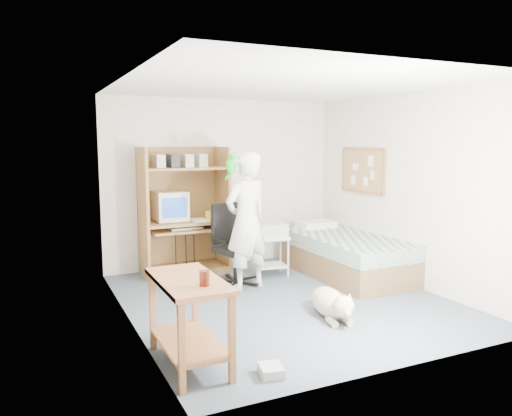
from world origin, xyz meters
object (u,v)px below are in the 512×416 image
(bed, at_px, (345,255))
(side_desk, at_px, (189,308))
(office_chair, at_px, (233,255))
(person, at_px, (247,221))
(printer_cart, at_px, (271,249))
(computer_hutch, at_px, (184,216))
(dog, at_px, (331,303))

(bed, bearing_deg, side_desk, -147.50)
(office_chair, height_order, person, person)
(person, xyz_separation_m, printer_cart, (0.57, 0.45, -0.50))
(computer_hutch, relative_size, side_desk, 1.80)
(person, relative_size, dog, 1.79)
(dog, relative_size, printer_cart, 1.74)
(side_desk, relative_size, office_chair, 0.95)
(office_chair, relative_size, dog, 1.08)
(side_desk, bearing_deg, dog, 15.11)
(side_desk, distance_m, printer_cart, 2.96)
(bed, height_order, side_desk, side_desk)
(side_desk, distance_m, office_chair, 2.48)
(computer_hutch, height_order, person, computer_hutch)
(side_desk, bearing_deg, printer_cart, 50.01)
(computer_hutch, bearing_deg, side_desk, -106.14)
(side_desk, xyz_separation_m, person, (1.34, 1.82, 0.38))
(side_desk, bearing_deg, office_chair, 59.13)
(person, bearing_deg, computer_hutch, -83.07)
(side_desk, distance_m, dog, 1.81)
(person, relative_size, printer_cart, 3.11)
(office_chair, xyz_separation_m, dog, (0.45, -1.66, -0.21))
(side_desk, height_order, person, person)
(bed, height_order, person, person)
(bed, height_order, printer_cart, bed)
(office_chair, bearing_deg, dog, -91.40)
(computer_hutch, xyz_separation_m, office_chair, (0.42, -0.81, -0.45))
(side_desk, relative_size, person, 0.57)
(printer_cart, bearing_deg, side_desk, -121.82)
(person, xyz_separation_m, dog, (0.38, -1.36, -0.71))
(dog, bearing_deg, side_desk, -154.02)
(printer_cart, bearing_deg, person, -133.49)
(side_desk, xyz_separation_m, office_chair, (1.27, 2.12, -0.12))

